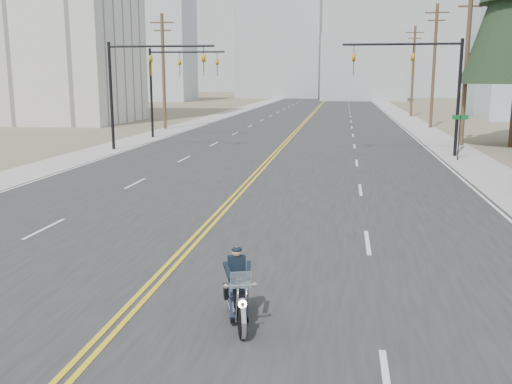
{
  "coord_description": "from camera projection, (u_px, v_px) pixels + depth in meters",
  "views": [
    {
      "loc": [
        4.22,
        -4.15,
        4.67
      ],
      "look_at": [
        1.88,
        11.06,
        1.6
      ],
      "focal_mm": 40.0,
      "sensor_mm": 36.0,
      "label": 1
    }
  ],
  "objects": [
    {
      "name": "sidewalk_left",
      "position": [
        224.0,
        115.0,
        75.13
      ],
      "size": [
        3.0,
        200.0,
        0.01
      ],
      "primitive_type": "cube",
      "color": "#A5A5A0",
      "rests_on": "ground"
    },
    {
      "name": "haze_bldg_b",
      "position": [
        363.0,
        68.0,
        124.17
      ],
      "size": [
        18.0,
        14.0,
        14.0
      ],
      "primitive_type": "cube",
      "color": "#ADB2B7",
      "rests_on": "ground"
    },
    {
      "name": "utility_pole_d",
      "position": [
        434.0,
        64.0,
        53.9
      ],
      "size": [
        2.2,
        0.3,
        11.5
      ],
      "color": "brown",
      "rests_on": "ground"
    },
    {
      "name": "utility_pole_left",
      "position": [
        163.0,
        70.0,
        52.88
      ],
      "size": [
        2.2,
        0.3,
        10.5
      ],
      "color": "brown",
      "rests_on": "ground"
    },
    {
      "name": "traffic_mast_far",
      "position": [
        171.0,
        76.0,
        44.77
      ],
      "size": [
        6.1,
        0.26,
        7.0
      ],
      "color": "black",
      "rests_on": "ground"
    },
    {
      "name": "haze_bldg_f",
      "position": [
        119.0,
        65.0,
        137.46
      ],
      "size": [
        12.0,
        12.0,
        16.0
      ],
      "primitive_type": "cube",
      "color": "#ADB2B7",
      "rests_on": "ground"
    },
    {
      "name": "haze_bldg_a",
      "position": [
        158.0,
        48.0,
        120.1
      ],
      "size": [
        14.0,
        12.0,
        22.0
      ],
      "primitive_type": "cube",
      "color": "#B7BCC6",
      "rests_on": "ground"
    },
    {
      "name": "utility_pole_c",
      "position": [
        467.0,
        63.0,
        39.41
      ],
      "size": [
        2.2,
        0.3,
        11.0
      ],
      "color": "brown",
      "rests_on": "ground"
    },
    {
      "name": "haze_bldg_e",
      "position": [
        427.0,
        73.0,
        146.06
      ],
      "size": [
        14.0,
        14.0,
        12.0
      ],
      "primitive_type": "cube",
      "color": "#B7BCC6",
      "rests_on": "ground"
    },
    {
      "name": "haze_bldg_d",
      "position": [
        280.0,
        44.0,
        140.51
      ],
      "size": [
        20.0,
        15.0,
        26.0
      ],
      "primitive_type": "cube",
      "color": "#ADB2B7",
      "rests_on": "ground"
    },
    {
      "name": "traffic_mast_right",
      "position": [
        425.0,
        74.0,
        34.28
      ],
      "size": [
        7.1,
        0.26,
        7.0
      ],
      "color": "black",
      "rests_on": "ground"
    },
    {
      "name": "utility_pole_e",
      "position": [
        413.0,
        70.0,
        70.43
      ],
      "size": [
        2.2,
        0.3,
        11.0
      ],
      "color": "brown",
      "rests_on": "ground"
    },
    {
      "name": "road",
      "position": [
        311.0,
        115.0,
        73.41
      ],
      "size": [
        20.0,
        200.0,
        0.01
      ],
      "primitive_type": "cube",
      "color": "#303033",
      "rests_on": "ground"
    },
    {
      "name": "sidewalk_right",
      "position": [
        402.0,
        116.0,
        71.7
      ],
      "size": [
        3.0,
        200.0,
        0.01
      ],
      "primitive_type": "cube",
      "color": "#A5A5A0",
      "rests_on": "ground"
    },
    {
      "name": "traffic_mast_left",
      "position": [
        140.0,
        74.0,
        36.95
      ],
      "size": [
        7.1,
        0.26,
        7.0
      ],
      "color": "black",
      "rests_on": "ground"
    },
    {
      "name": "street_sign",
      "position": [
        460.0,
        129.0,
        32.68
      ],
      "size": [
        0.9,
        0.06,
        2.62
      ],
      "color": "black",
      "rests_on": "ground"
    },
    {
      "name": "motorcyclist",
      "position": [
        238.0,
        287.0,
        10.95
      ],
      "size": [
        1.3,
        2.03,
        1.47
      ],
      "primitive_type": null,
      "rotation": [
        0.0,
        0.0,
        3.43
      ],
      "color": "black",
      "rests_on": "ground"
    }
  ]
}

